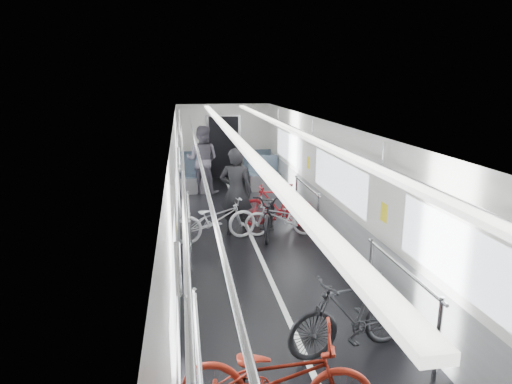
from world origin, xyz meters
TOP-DOWN VIEW (x-y plane):
  - car_shell at (0.00, 1.78)m, footprint 3.02×14.01m
  - bike_left_near at (-0.55, -4.21)m, footprint 1.93×1.04m
  - bike_left_far at (-0.75, 0.90)m, footprint 1.82×0.97m
  - bike_right_near at (0.56, -3.23)m, footprint 1.74×0.79m
  - bike_right_mid at (0.63, 0.99)m, footprint 1.57×0.65m
  - bike_right_far at (0.66, 1.59)m, footprint 1.69×0.75m
  - bike_aisle at (0.42, 1.12)m, footprint 1.09×1.89m
  - person_standing at (-0.29, 1.22)m, footprint 0.77×0.62m
  - person_seated at (-0.80, 4.93)m, footprint 1.12×0.99m

SIDE VIEW (x-z plane):
  - bike_right_mid at x=0.63m, z-range 0.00..0.80m
  - bike_left_far at x=-0.75m, z-range 0.00..0.91m
  - bike_aisle at x=0.42m, z-range 0.00..0.94m
  - bike_left_near at x=-0.55m, z-range 0.00..0.96m
  - bike_right_far at x=0.66m, z-range 0.00..0.98m
  - bike_right_near at x=0.56m, z-range 0.00..1.01m
  - person_standing at x=-0.29m, z-range 0.00..1.85m
  - person_seated at x=-0.80m, z-range 0.00..1.93m
  - car_shell at x=0.00m, z-range -0.08..2.33m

